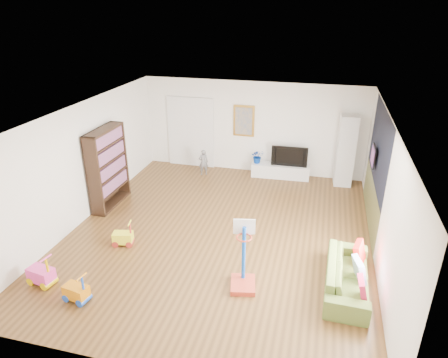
% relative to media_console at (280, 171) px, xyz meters
% --- Properties ---
extents(floor, '(6.50, 7.50, 0.00)m').
position_rel_media_console_xyz_m(floor, '(-0.92, -3.46, -0.19)').
color(floor, brown).
rests_on(floor, ground).
extents(ceiling, '(6.50, 7.50, 0.00)m').
position_rel_media_console_xyz_m(ceiling, '(-0.92, -3.46, 2.51)').
color(ceiling, white).
rests_on(ceiling, ground).
extents(wall_back, '(6.50, 0.00, 2.70)m').
position_rel_media_console_xyz_m(wall_back, '(-0.92, 0.29, 1.16)').
color(wall_back, white).
rests_on(wall_back, ground).
extents(wall_front, '(6.50, 0.00, 2.70)m').
position_rel_media_console_xyz_m(wall_front, '(-0.92, -7.21, 1.16)').
color(wall_front, silver).
rests_on(wall_front, ground).
extents(wall_left, '(0.00, 7.50, 2.70)m').
position_rel_media_console_xyz_m(wall_left, '(-4.17, -3.46, 1.16)').
color(wall_left, silver).
rests_on(wall_left, ground).
extents(wall_right, '(0.00, 7.50, 2.70)m').
position_rel_media_console_xyz_m(wall_right, '(2.33, -3.46, 1.16)').
color(wall_right, silver).
rests_on(wall_right, ground).
extents(navy_accent, '(0.01, 3.20, 1.70)m').
position_rel_media_console_xyz_m(navy_accent, '(2.32, -2.06, 1.66)').
color(navy_accent, black).
rests_on(navy_accent, wall_right).
extents(olive_wainscot, '(0.01, 3.20, 1.00)m').
position_rel_media_console_xyz_m(olive_wainscot, '(2.32, -2.06, 0.31)').
color(olive_wainscot, brown).
rests_on(olive_wainscot, wall_right).
extents(doorway, '(1.45, 0.06, 2.10)m').
position_rel_media_console_xyz_m(doorway, '(-2.82, 0.25, 0.86)').
color(doorway, white).
rests_on(doorway, ground).
extents(painting_back, '(0.62, 0.06, 0.92)m').
position_rel_media_console_xyz_m(painting_back, '(-1.17, 0.25, 1.36)').
color(painting_back, gold).
rests_on(painting_back, wall_back).
extents(artwork_right, '(0.04, 0.56, 0.46)m').
position_rel_media_console_xyz_m(artwork_right, '(2.25, -1.86, 1.36)').
color(artwork_right, '#7F3F8C').
rests_on(artwork_right, wall_right).
extents(media_console, '(1.68, 0.49, 0.39)m').
position_rel_media_console_xyz_m(media_console, '(0.00, 0.00, 0.00)').
color(media_console, silver).
rests_on(media_console, ground).
extents(tall_cabinet, '(0.49, 0.49, 1.99)m').
position_rel_media_console_xyz_m(tall_cabinet, '(1.75, -0.06, 0.80)').
color(tall_cabinet, silver).
rests_on(tall_cabinet, ground).
extents(bookshelf, '(0.36, 1.36, 1.99)m').
position_rel_media_console_xyz_m(bookshelf, '(-3.94, -2.77, 0.80)').
color(bookshelf, '#301E12').
rests_on(bookshelf, ground).
extents(sofa, '(0.79, 1.90, 0.55)m').
position_rel_media_console_xyz_m(sofa, '(1.77, -4.70, 0.08)').
color(sofa, '#596E2C').
rests_on(sofa, ground).
extents(basketball_hoop, '(0.54, 0.62, 1.30)m').
position_rel_media_console_xyz_m(basketball_hoop, '(-0.03, -5.13, 0.45)').
color(basketball_hoop, '#B53724').
rests_on(basketball_hoop, ground).
extents(ride_on_yellow, '(0.45, 0.34, 0.54)m').
position_rel_media_console_xyz_m(ride_on_yellow, '(-2.78, -4.41, 0.08)').
color(ride_on_yellow, yellow).
rests_on(ride_on_yellow, ground).
extents(ride_on_orange, '(0.46, 0.33, 0.56)m').
position_rel_media_console_xyz_m(ride_on_orange, '(-2.73, -6.18, 0.09)').
color(ride_on_orange, orange).
rests_on(ride_on_orange, ground).
extents(ride_on_pink, '(0.51, 0.36, 0.62)m').
position_rel_media_console_xyz_m(ride_on_pink, '(-3.60, -5.95, 0.12)').
color(ride_on_pink, '#FA3EA5').
rests_on(ride_on_pink, ground).
extents(child, '(0.34, 0.30, 0.78)m').
position_rel_media_console_xyz_m(child, '(-2.23, -0.39, 0.20)').
color(child, slate).
rests_on(child, ground).
extents(tv, '(1.03, 0.17, 0.59)m').
position_rel_media_console_xyz_m(tv, '(0.23, 0.05, 0.49)').
color(tv, black).
rests_on(tv, media_console).
extents(vase_plant, '(0.44, 0.41, 0.41)m').
position_rel_media_console_xyz_m(vase_plant, '(-0.68, -0.02, 0.40)').
color(vase_plant, '#053091').
rests_on(vase_plant, media_console).
extents(pillow_left, '(0.11, 0.36, 0.36)m').
position_rel_media_console_xyz_m(pillow_left, '(1.97, -5.21, 0.24)').
color(pillow_left, '#C32049').
rests_on(pillow_left, sofa).
extents(pillow_center, '(0.21, 0.42, 0.40)m').
position_rel_media_console_xyz_m(pillow_center, '(1.95, -4.69, 0.24)').
color(pillow_center, white).
rests_on(pillow_center, sofa).
extents(pillow_right, '(0.20, 0.43, 0.41)m').
position_rel_media_console_xyz_m(pillow_right, '(1.98, -4.17, 0.24)').
color(pillow_right, red).
rests_on(pillow_right, sofa).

